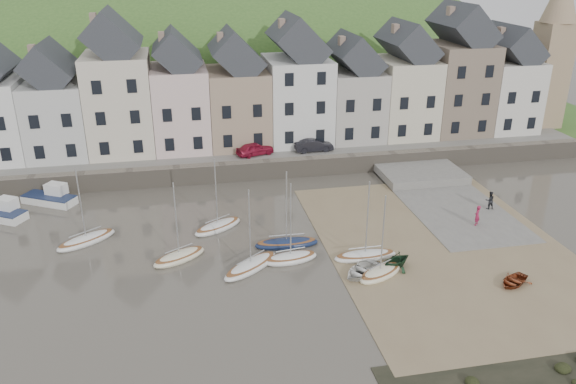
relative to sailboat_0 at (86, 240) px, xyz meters
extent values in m
plane|color=#443F35|center=(15.90, -6.07, -0.26)|extent=(160.00, 160.00, 0.00)
cube|color=#385D25|center=(15.90, 25.93, 0.49)|extent=(90.00, 30.00, 1.50)
cube|color=slate|center=(15.90, 14.43, 1.29)|extent=(70.00, 7.00, 0.10)
cube|color=slate|center=(15.90, 10.93, 0.64)|extent=(70.00, 1.20, 1.80)
cube|color=#7F6B4D|center=(26.90, -6.07, -0.23)|extent=(18.00, 26.00, 0.06)
cube|color=slate|center=(30.90, 1.93, -0.20)|extent=(8.00, 18.00, 0.12)
ellipsoid|color=#385D25|center=(10.90, 53.93, -18.26)|extent=(134.40, 84.00, 84.00)
cube|color=#B9B9B5|center=(-4.15, 17.93, 4.99)|extent=(5.80, 8.00, 7.50)
cube|color=gray|center=(-5.60, 17.93, 11.66)|extent=(0.60, 0.90, 1.40)
cube|color=beige|center=(2.00, 17.93, 6.24)|extent=(6.40, 8.00, 10.00)
cube|color=gray|center=(0.40, 17.93, 14.46)|extent=(0.60, 0.90, 1.40)
cube|color=beige|center=(8.05, 17.93, 5.49)|extent=(5.60, 8.00, 8.50)
cube|color=gray|center=(6.65, 17.93, 12.56)|extent=(0.60, 0.90, 1.40)
cube|color=gray|center=(14.00, 17.93, 5.24)|extent=(6.20, 8.00, 8.00)
cube|color=gray|center=(12.45, 17.93, 12.36)|extent=(0.60, 0.90, 1.40)
cube|color=silver|center=(20.45, 17.93, 5.74)|extent=(6.60, 8.00, 9.00)
cube|color=gray|center=(18.80, 17.93, 13.57)|extent=(0.60, 0.90, 1.40)
cube|color=#A7A299|center=(26.70, 17.93, 4.99)|extent=(5.80, 8.00, 7.50)
cube|color=gray|center=(25.25, 17.93, 11.66)|extent=(0.60, 0.90, 1.40)
cube|color=beige|center=(32.65, 17.93, 5.49)|extent=(6.00, 8.00, 8.50)
cube|color=gray|center=(31.15, 17.93, 12.76)|extent=(0.60, 0.90, 1.40)
cube|color=#766655|center=(38.90, 17.93, 6.24)|extent=(6.40, 8.00, 10.00)
cube|color=gray|center=(37.30, 17.93, 14.46)|extent=(0.60, 0.90, 1.40)
cube|color=beige|center=(45.05, 17.93, 5.24)|extent=(5.80, 8.00, 8.00)
cube|color=gray|center=(43.60, 17.93, 12.16)|extent=(0.60, 0.90, 1.40)
cube|color=#997F60|center=(50.45, 17.93, 7.24)|extent=(3.50, 3.50, 12.00)
ellipsoid|color=white|center=(0.00, 0.00, -0.06)|extent=(4.82, 3.99, 0.84)
ellipsoid|color=brown|center=(0.00, 0.00, 0.16)|extent=(4.43, 3.65, 0.20)
cylinder|color=#B2B5B7|center=(0.00, 0.00, 3.04)|extent=(0.10, 0.10, 5.60)
cylinder|color=#B2B5B7|center=(0.00, 0.00, 0.69)|extent=(2.23, 1.58, 0.08)
ellipsoid|color=white|center=(10.19, 0.37, -0.06)|extent=(4.56, 3.66, 0.84)
ellipsoid|color=brown|center=(10.19, 0.37, 0.16)|extent=(4.19, 3.35, 0.20)
cylinder|color=#B2B5B7|center=(10.19, 0.37, 3.04)|extent=(0.10, 0.10, 5.60)
cylinder|color=#B2B5B7|center=(10.19, 0.37, 0.69)|extent=(2.11, 1.38, 0.08)
ellipsoid|color=beige|center=(7.01, -4.08, -0.06)|extent=(4.39, 3.39, 0.84)
ellipsoid|color=brown|center=(7.01, -4.08, 0.16)|extent=(4.03, 3.10, 0.20)
cylinder|color=#B2B5B7|center=(7.01, -4.08, 3.04)|extent=(0.10, 0.10, 5.60)
cylinder|color=#B2B5B7|center=(7.01, -4.08, 0.69)|extent=(2.04, 1.22, 0.08)
ellipsoid|color=white|center=(14.96, -5.84, -0.06)|extent=(4.20, 2.04, 0.84)
ellipsoid|color=brown|center=(14.96, -5.84, 0.16)|extent=(3.87, 1.86, 0.20)
cylinder|color=#B2B5B7|center=(14.96, -5.84, 3.04)|extent=(0.10, 0.10, 5.60)
cylinder|color=#B2B5B7|center=(14.96, -5.84, 0.69)|extent=(2.21, 0.38, 0.08)
ellipsoid|color=white|center=(11.96, -6.40, -0.06)|extent=(4.92, 4.34, 0.84)
ellipsoid|color=brown|center=(11.96, -6.40, 0.16)|extent=(4.51, 3.98, 0.20)
cylinder|color=#B2B5B7|center=(11.96, -6.40, 3.04)|extent=(0.10, 0.10, 5.60)
cylinder|color=#B2B5B7|center=(11.96, -6.40, 0.69)|extent=(2.24, 1.80, 0.08)
ellipsoid|color=#162346|center=(15.11, -3.53, -0.06)|extent=(4.97, 1.63, 0.84)
ellipsoid|color=brown|center=(15.11, -3.53, 0.16)|extent=(4.57, 1.48, 0.20)
cylinder|color=#B2B5B7|center=(15.11, -3.53, 3.04)|extent=(0.10, 0.10, 5.60)
cylinder|color=#B2B5B7|center=(15.11, -3.53, 0.69)|extent=(2.71, 0.15, 0.08)
ellipsoid|color=white|center=(20.39, -6.57, -0.06)|extent=(4.76, 1.58, 0.84)
ellipsoid|color=brown|center=(20.39, -6.57, 0.16)|extent=(4.38, 1.44, 0.20)
cylinder|color=#B2B5B7|center=(20.39, -6.57, 3.04)|extent=(0.10, 0.10, 5.60)
cylinder|color=#B2B5B7|center=(20.39, -6.57, 0.69)|extent=(2.61, 0.13, 0.08)
ellipsoid|color=beige|center=(20.64, -9.11, -0.06)|extent=(4.06, 3.11, 0.84)
ellipsoid|color=brown|center=(20.64, -9.11, 0.16)|extent=(3.73, 2.84, 0.20)
cylinder|color=#B2B5B7|center=(20.64, -9.11, 3.04)|extent=(0.10, 0.10, 5.60)
cylinder|color=#B2B5B7|center=(20.64, -9.11, 0.69)|extent=(1.89, 1.05, 0.08)
cube|color=white|center=(-7.65, 5.91, 0.09)|extent=(4.73, 3.73, 0.70)
cube|color=white|center=(-7.07, 6.25, 0.94)|extent=(1.96, 1.83, 1.00)
cube|color=white|center=(-4.18, 8.48, 0.09)|extent=(5.09, 3.89, 0.70)
cube|color=#162346|center=(-4.18, 8.48, 0.46)|extent=(5.03, 3.89, 0.08)
cube|color=white|center=(-3.54, 8.84, 0.94)|extent=(2.08, 1.89, 1.00)
imported|color=silver|center=(19.40, -8.79, 0.14)|extent=(4.05, 3.82, 0.68)
imported|color=#15311B|center=(22.14, -8.29, 0.42)|extent=(2.99, 2.83, 1.24)
imported|color=brown|center=(29.08, -11.95, 0.07)|extent=(3.16, 2.89, 0.53)
imported|color=maroon|center=(31.04, -3.17, 0.71)|extent=(0.74, 0.72, 1.71)
imported|color=black|center=(33.69, -0.44, 0.66)|extent=(0.80, 0.64, 1.60)
imported|color=maroon|center=(15.14, 13.43, 2.00)|extent=(4.17, 2.70, 1.32)
imported|color=black|center=(21.32, 13.43, 2.00)|extent=(4.05, 1.55, 1.32)
ellipsoid|color=black|center=(26.90, -20.27, -0.12)|extent=(0.72, 0.80, 0.47)
ellipsoid|color=black|center=(27.08, -20.22, -0.12)|extent=(0.72, 0.79, 0.47)
ellipsoid|color=black|center=(21.68, -20.30, -0.11)|extent=(0.76, 0.83, 0.49)
camera|label=1|loc=(7.72, -41.43, 20.53)|focal=35.56mm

